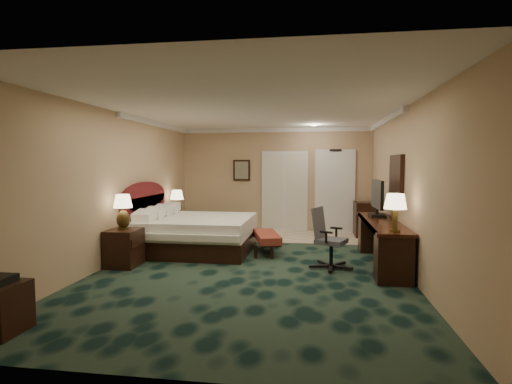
# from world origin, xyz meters

# --- Properties ---
(floor) EXTENTS (5.00, 7.50, 0.00)m
(floor) POSITION_xyz_m (0.00, 0.00, 0.00)
(floor) COLOR black
(floor) RESTS_ON ground
(ceiling) EXTENTS (5.00, 7.50, 0.00)m
(ceiling) POSITION_xyz_m (0.00, 0.00, 2.70)
(ceiling) COLOR white
(ceiling) RESTS_ON wall_back
(wall_back) EXTENTS (5.00, 0.00, 2.70)m
(wall_back) POSITION_xyz_m (0.00, 3.75, 1.35)
(wall_back) COLOR tan
(wall_back) RESTS_ON ground
(wall_front) EXTENTS (5.00, 0.00, 2.70)m
(wall_front) POSITION_xyz_m (0.00, -3.75, 1.35)
(wall_front) COLOR tan
(wall_front) RESTS_ON ground
(wall_left) EXTENTS (0.00, 7.50, 2.70)m
(wall_left) POSITION_xyz_m (-2.50, 0.00, 1.35)
(wall_left) COLOR tan
(wall_left) RESTS_ON ground
(wall_right) EXTENTS (0.00, 7.50, 2.70)m
(wall_right) POSITION_xyz_m (2.50, 0.00, 1.35)
(wall_right) COLOR tan
(wall_right) RESTS_ON ground
(crown_molding) EXTENTS (5.00, 7.50, 0.10)m
(crown_molding) POSITION_xyz_m (0.00, 0.00, 2.65)
(crown_molding) COLOR white
(crown_molding) RESTS_ON wall_back
(tile_patch) EXTENTS (3.20, 1.70, 0.01)m
(tile_patch) POSITION_xyz_m (0.90, 2.90, 0.01)
(tile_patch) COLOR #C6B58D
(tile_patch) RESTS_ON ground
(headboard) EXTENTS (0.12, 2.00, 1.40)m
(headboard) POSITION_xyz_m (-2.44, 1.00, 0.70)
(headboard) COLOR #4E1007
(headboard) RESTS_ON ground
(entry_door) EXTENTS (1.02, 0.06, 2.18)m
(entry_door) POSITION_xyz_m (1.55, 3.72, 1.05)
(entry_door) COLOR white
(entry_door) RESTS_ON ground
(closet_doors) EXTENTS (1.20, 0.06, 2.10)m
(closet_doors) POSITION_xyz_m (0.25, 3.71, 1.05)
(closet_doors) COLOR beige
(closet_doors) RESTS_ON ground
(wall_art) EXTENTS (0.45, 0.06, 0.55)m
(wall_art) POSITION_xyz_m (-0.90, 3.71, 1.60)
(wall_art) COLOR slate
(wall_art) RESTS_ON wall_back
(wall_mirror) EXTENTS (0.05, 0.95, 0.75)m
(wall_mirror) POSITION_xyz_m (2.46, 0.60, 1.55)
(wall_mirror) COLOR white
(wall_mirror) RESTS_ON wall_right
(bed) EXTENTS (2.16, 2.01, 0.69)m
(bed) POSITION_xyz_m (-1.32, 1.00, 0.34)
(bed) COLOR white
(bed) RESTS_ON ground
(nightstand_near) EXTENTS (0.51, 0.58, 0.64)m
(nightstand_near) POSITION_xyz_m (-2.22, -0.37, 0.32)
(nightstand_near) COLOR black
(nightstand_near) RESTS_ON ground
(nightstand_far) EXTENTS (0.43, 0.49, 0.53)m
(nightstand_far) POSITION_xyz_m (-2.27, 2.41, 0.27)
(nightstand_far) COLOR black
(nightstand_far) RESTS_ON ground
(lamp_near) EXTENTS (0.39, 0.39, 0.60)m
(lamp_near) POSITION_xyz_m (-2.24, -0.34, 0.94)
(lamp_near) COLOR black
(lamp_near) RESTS_ON nightstand_near
(lamp_far) EXTENTS (0.37, 0.37, 0.60)m
(lamp_far) POSITION_xyz_m (-2.27, 2.47, 0.83)
(lamp_far) COLOR black
(lamp_far) RESTS_ON nightstand_far
(bed_bench) EXTENTS (0.70, 1.24, 0.40)m
(bed_bench) POSITION_xyz_m (0.10, 1.02, 0.20)
(bed_bench) COLOR maroon
(bed_bench) RESTS_ON ground
(desk) EXTENTS (0.57, 2.65, 0.77)m
(desk) POSITION_xyz_m (2.19, 0.39, 0.38)
(desk) COLOR black
(desk) RESTS_ON ground
(tv) EXTENTS (0.11, 0.90, 0.70)m
(tv) POSITION_xyz_m (2.21, 1.04, 1.11)
(tv) COLOR black
(tv) RESTS_ON desk
(desk_lamp) EXTENTS (0.40, 0.40, 0.57)m
(desk_lamp) POSITION_xyz_m (2.20, -0.68, 1.05)
(desk_lamp) COLOR black
(desk_lamp) RESTS_ON desk
(desk_chair) EXTENTS (0.77, 0.75, 1.03)m
(desk_chair) POSITION_xyz_m (1.31, -0.02, 0.52)
(desk_chair) COLOR #403F47
(desk_chair) RESTS_ON ground
(minibar) EXTENTS (0.44, 0.80, 0.84)m
(minibar) POSITION_xyz_m (2.23, 3.20, 0.42)
(minibar) COLOR black
(minibar) RESTS_ON ground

